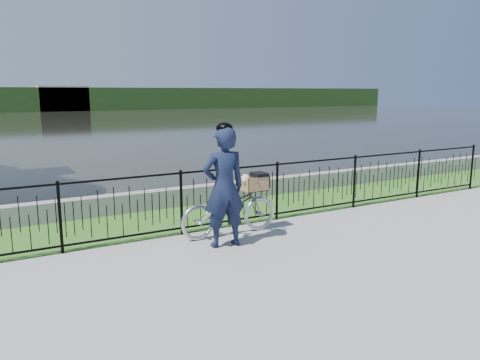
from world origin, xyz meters
TOP-DOWN VIEW (x-y plane):
  - ground at (0.00, 0.00)m, footprint 120.00×120.00m
  - grass_strip at (0.00, 2.60)m, footprint 60.00×2.00m
  - water at (0.00, 33.00)m, footprint 120.00×120.00m
  - quay_wall at (0.00, 3.60)m, footprint 60.00×0.30m
  - fence at (0.00, 1.60)m, footprint 14.00×0.06m
  - far_treeline at (0.00, 60.00)m, footprint 120.00×6.00m
  - far_building_right at (6.00, 58.50)m, footprint 6.00×3.00m
  - bicycle_rig at (-0.26, 1.18)m, footprint 1.83×0.64m
  - cyclist at (-0.63, 0.70)m, footprint 0.74×0.52m

SIDE VIEW (x-z plane):
  - ground at x=0.00m, z-range 0.00..0.00m
  - water at x=0.00m, z-range 0.00..0.00m
  - grass_strip at x=0.00m, z-range 0.00..0.01m
  - quay_wall at x=0.00m, z-range 0.00..0.40m
  - bicycle_rig at x=-0.26m, z-range -0.05..1.03m
  - fence at x=0.00m, z-range 0.00..1.15m
  - cyclist at x=-0.63m, z-range -0.02..1.99m
  - far_treeline at x=0.00m, z-range 0.00..3.00m
  - far_building_right at x=6.00m, z-range 0.00..3.20m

